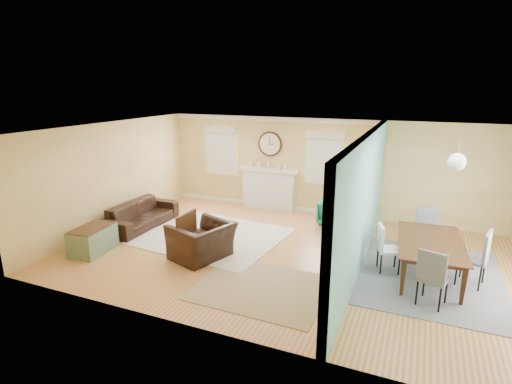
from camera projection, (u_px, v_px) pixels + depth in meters
floor at (285, 254)px, 8.41m from camera, size 9.00×9.00×0.00m
wall_back at (322, 167)px, 10.74m from camera, size 9.00×0.02×2.60m
wall_front at (216, 250)px, 5.40m from camera, size 9.00×0.02×2.60m
wall_left at (112, 176)px, 9.76m from camera, size 0.02×6.00×2.60m
ceiling at (288, 130)px, 7.73m from camera, size 9.00×6.00×0.02m
partition at (365, 197)px, 7.74m from camera, size 0.17×6.00×2.60m
fireplace at (269, 188)px, 11.38m from camera, size 1.70×0.30×1.17m
wall_clock at (270, 144)px, 11.13m from camera, size 0.70×0.07×0.70m
window_left at (221, 148)px, 11.75m from camera, size 1.05×0.13×1.42m
window_right at (324, 155)px, 10.58m from camera, size 1.05×0.13×1.42m
pendant at (457, 162)px, 6.71m from camera, size 0.30×0.30×0.55m
rug_cream at (213, 236)px, 9.39m from camera, size 3.35×2.98×0.02m
rug_jute at (262, 288)px, 7.01m from camera, size 2.28×1.88×0.01m
rug_grey at (429, 276)px, 7.43m from camera, size 2.51×3.14×0.01m
sofa at (141, 215)px, 9.98m from camera, size 0.86×2.15×0.62m
eames_chair at (202, 241)px, 8.14m from camera, size 1.32×1.41×0.75m
green_chair at (334, 213)px, 10.13m from camera, size 0.76×0.77×0.62m
trunk at (93, 240)px, 8.47m from camera, size 0.69×1.02×0.55m
credenza at (351, 229)px, 8.73m from camera, size 0.47×1.37×0.80m
tv at (352, 197)px, 8.55m from camera, size 0.29×1.16×0.66m
garden_stool at (339, 256)px, 7.74m from camera, size 0.33×0.33×0.49m
potted_plant at (340, 235)px, 7.62m from camera, size 0.44×0.42×0.38m
dining_table at (431, 259)px, 7.34m from camera, size 1.24×2.07×0.70m
dining_chair_n at (427, 228)px, 8.29m from camera, size 0.50×0.50×0.99m
dining_chair_s at (434, 272)px, 6.35m from camera, size 0.54×0.54×0.98m
dining_chair_w at (390, 245)px, 7.51m from camera, size 0.51×0.51×0.92m
dining_chair_e at (473, 253)px, 6.98m from camera, size 0.56×0.56×1.04m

